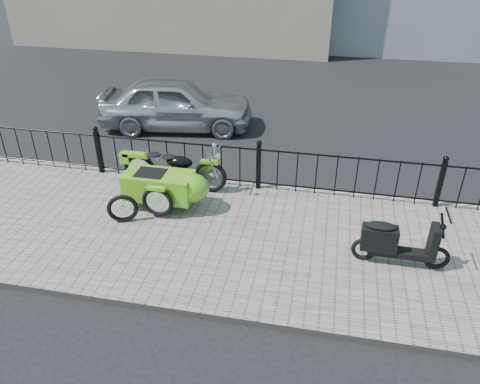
% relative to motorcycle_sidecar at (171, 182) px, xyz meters
% --- Properties ---
extents(ground, '(120.00, 120.00, 0.00)m').
position_rel_motorcycle_sidecar_xyz_m(ground, '(1.55, -0.34, -0.59)').
color(ground, black).
rests_on(ground, ground).
extents(sidewalk, '(30.00, 3.80, 0.12)m').
position_rel_motorcycle_sidecar_xyz_m(sidewalk, '(1.55, -0.84, -0.53)').
color(sidewalk, '#665D56').
rests_on(sidewalk, ground).
extents(curb, '(30.00, 0.10, 0.12)m').
position_rel_motorcycle_sidecar_xyz_m(curb, '(1.55, 1.10, -0.53)').
color(curb, gray).
rests_on(curb, ground).
extents(iron_fence, '(14.11, 0.11, 1.08)m').
position_rel_motorcycle_sidecar_xyz_m(iron_fence, '(1.55, 0.96, -0.01)').
color(iron_fence, black).
rests_on(iron_fence, sidewalk).
extents(motorcycle_sidecar, '(2.28, 1.48, 0.98)m').
position_rel_motorcycle_sidecar_xyz_m(motorcycle_sidecar, '(0.00, 0.00, 0.00)').
color(motorcycle_sidecar, black).
rests_on(motorcycle_sidecar, sidewalk).
extents(scooter, '(1.54, 0.45, 1.04)m').
position_rel_motorcycle_sidecar_xyz_m(scooter, '(4.08, -1.03, -0.07)').
color(scooter, black).
rests_on(scooter, sidewalk).
extents(spare_tire, '(0.55, 0.29, 0.57)m').
position_rel_motorcycle_sidecar_xyz_m(spare_tire, '(-0.66, -0.78, -0.19)').
color(spare_tire, black).
rests_on(spare_tire, sidewalk).
extents(sedan_car, '(4.24, 2.20, 1.38)m').
position_rel_motorcycle_sidecar_xyz_m(sedan_car, '(-1.21, 4.01, 0.10)').
color(sedan_car, '#AFB2B6').
rests_on(sedan_car, ground).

